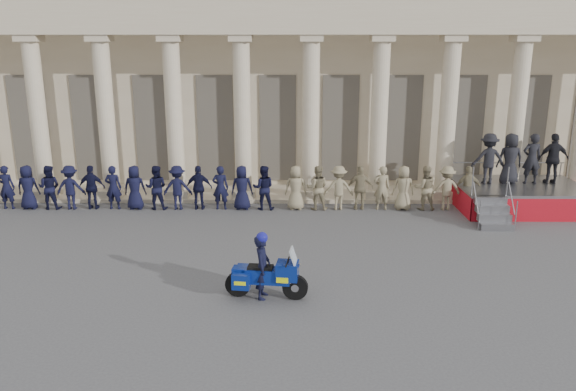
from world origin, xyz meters
The scene contains 6 objects.
ground centered at (0.00, 0.00, 0.00)m, with size 90.00×90.00×0.00m, color #47474A.
building centered at (0.00, 14.74, 4.52)m, with size 40.00×12.50×9.00m.
officer_rank centered at (-1.64, 6.75, 0.83)m, with size 18.88×0.63×1.65m.
reviewing_stand centered at (8.85, 6.90, 1.48)m, with size 4.57×4.31×2.80m.
motorcycle centered at (0.00, -0.82, 0.56)m, with size 2.03×0.88×1.30m.
rider centered at (-0.11, -0.81, 0.84)m, with size 0.45×0.62×1.68m.
Camera 1 is at (0.60, -13.35, 5.97)m, focal length 35.00 mm.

